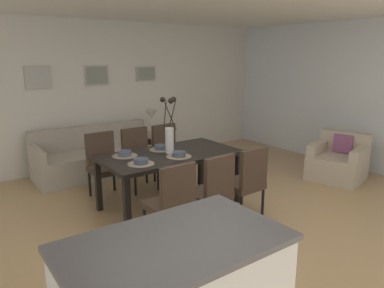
% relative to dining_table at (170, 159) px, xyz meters
% --- Properties ---
extents(ground_plane, '(9.00, 9.00, 0.00)m').
position_rel_dining_table_xyz_m(ground_plane, '(0.05, -0.79, -0.67)').
color(ground_plane, tan).
extents(back_wall_panel, '(9.00, 0.10, 2.60)m').
position_rel_dining_table_xyz_m(back_wall_panel, '(0.05, 2.46, 0.63)').
color(back_wall_panel, silver).
rests_on(back_wall_panel, ground).
extents(side_window_wall, '(0.10, 6.30, 2.60)m').
position_rel_dining_table_xyz_m(side_window_wall, '(3.70, -0.39, 0.63)').
color(side_window_wall, white).
rests_on(side_window_wall, ground).
extents(dining_table, '(1.80, 0.97, 0.74)m').
position_rel_dining_table_xyz_m(dining_table, '(0.00, 0.00, 0.00)').
color(dining_table, black).
rests_on(dining_table, ground).
extents(dining_chair_near_left, '(0.45, 0.45, 0.92)m').
position_rel_dining_table_xyz_m(dining_chair_near_left, '(-0.54, -0.89, -0.15)').
color(dining_chair_near_left, '#3D2D23').
rests_on(dining_chair_near_left, ground).
extents(dining_chair_near_right, '(0.45, 0.45, 0.92)m').
position_rel_dining_table_xyz_m(dining_chair_near_right, '(-0.57, 0.87, -0.15)').
color(dining_chair_near_right, '#3D2D23').
rests_on(dining_chair_near_right, ground).
extents(dining_chair_far_left, '(0.47, 0.47, 0.92)m').
position_rel_dining_table_xyz_m(dining_chair_far_left, '(0.01, -0.89, -0.15)').
color(dining_chair_far_left, '#3D2D23').
rests_on(dining_chair_far_left, ground).
extents(dining_chair_far_right, '(0.45, 0.45, 0.92)m').
position_rel_dining_table_xyz_m(dining_chair_far_right, '(-0.02, 0.87, -0.15)').
color(dining_chair_far_right, '#3D2D23').
rests_on(dining_chair_far_right, ground).
extents(dining_chair_mid_left, '(0.45, 0.45, 0.92)m').
position_rel_dining_table_xyz_m(dining_chair_mid_left, '(0.56, -0.88, -0.15)').
color(dining_chair_mid_left, '#3D2D23').
rests_on(dining_chair_mid_left, ground).
extents(dining_chair_mid_right, '(0.46, 0.46, 0.92)m').
position_rel_dining_table_xyz_m(dining_chair_mid_right, '(0.51, 0.86, -0.15)').
color(dining_chair_mid_right, '#3D2D23').
rests_on(dining_chair_mid_right, ground).
extents(centerpiece_vase, '(0.21, 0.23, 0.73)m').
position_rel_dining_table_xyz_m(centerpiece_vase, '(0.00, 0.00, 0.36)').
color(centerpiece_vase, silver).
rests_on(centerpiece_vase, dining_table).
extents(placemat_near_left, '(0.32, 0.32, 0.01)m').
position_rel_dining_table_xyz_m(placemat_near_left, '(-0.54, -0.22, 0.08)').
color(placemat_near_left, '#7F705B').
rests_on(placemat_near_left, dining_table).
extents(bowl_near_left, '(0.17, 0.17, 0.07)m').
position_rel_dining_table_xyz_m(bowl_near_left, '(-0.54, -0.22, 0.12)').
color(bowl_near_left, '#475166').
rests_on(bowl_near_left, dining_table).
extents(placemat_near_right, '(0.32, 0.32, 0.01)m').
position_rel_dining_table_xyz_m(placemat_near_right, '(-0.54, 0.22, 0.08)').
color(placemat_near_right, '#7F705B').
rests_on(placemat_near_right, dining_table).
extents(bowl_near_right, '(0.17, 0.17, 0.07)m').
position_rel_dining_table_xyz_m(bowl_near_right, '(-0.54, 0.22, 0.12)').
color(bowl_near_right, '#475166').
rests_on(bowl_near_right, dining_table).
extents(placemat_far_left, '(0.32, 0.32, 0.01)m').
position_rel_dining_table_xyz_m(placemat_far_left, '(0.00, -0.22, 0.08)').
color(placemat_far_left, '#7F705B').
rests_on(placemat_far_left, dining_table).
extents(bowl_far_left, '(0.17, 0.17, 0.07)m').
position_rel_dining_table_xyz_m(bowl_far_left, '(-0.00, -0.22, 0.12)').
color(bowl_far_left, '#475166').
rests_on(bowl_far_left, dining_table).
extents(placemat_far_right, '(0.32, 0.32, 0.01)m').
position_rel_dining_table_xyz_m(placemat_far_right, '(0.00, 0.22, 0.08)').
color(placemat_far_right, '#7F705B').
rests_on(placemat_far_right, dining_table).
extents(bowl_far_right, '(0.17, 0.17, 0.07)m').
position_rel_dining_table_xyz_m(bowl_far_right, '(-0.00, 0.22, 0.12)').
color(bowl_far_right, '#475166').
rests_on(bowl_far_right, dining_table).
extents(sofa, '(2.08, 0.84, 0.80)m').
position_rel_dining_table_xyz_m(sofa, '(-0.26, 1.91, -0.39)').
color(sofa, '#A89E8E').
rests_on(sofa, ground).
extents(side_table, '(0.36, 0.36, 0.52)m').
position_rel_dining_table_xyz_m(side_table, '(0.80, 1.87, -0.41)').
color(side_table, black).
rests_on(side_table, ground).
extents(table_lamp, '(0.22, 0.22, 0.51)m').
position_rel_dining_table_xyz_m(table_lamp, '(0.80, 1.87, 0.23)').
color(table_lamp, beige).
rests_on(table_lamp, side_table).
extents(armchair, '(0.98, 0.98, 0.75)m').
position_rel_dining_table_xyz_m(armchair, '(2.85, -0.67, -0.38)').
color(armchair, '#B7A893').
rests_on(armchair, ground).
extents(framed_picture_left, '(0.41, 0.03, 0.37)m').
position_rel_dining_table_xyz_m(framed_picture_left, '(-0.99, 2.39, 0.98)').
color(framed_picture_left, '#B2ADA3').
extents(framed_picture_center, '(0.44, 0.03, 0.35)m').
position_rel_dining_table_xyz_m(framed_picture_center, '(-0.00, 2.39, 0.98)').
color(framed_picture_center, '#B2ADA3').
extents(framed_picture_right, '(0.42, 0.03, 0.28)m').
position_rel_dining_table_xyz_m(framed_picture_right, '(0.99, 2.39, 0.98)').
color(framed_picture_right, '#B2ADA3').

